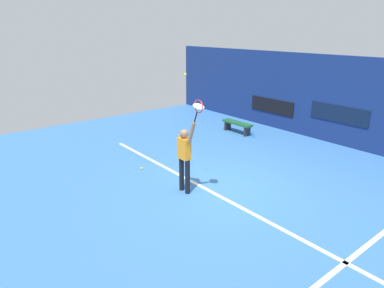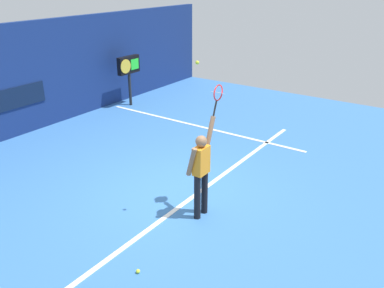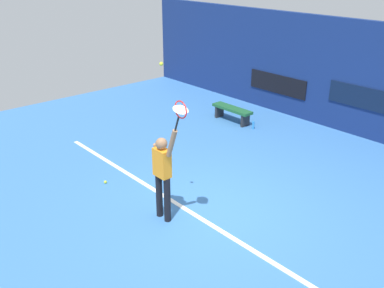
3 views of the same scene
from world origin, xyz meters
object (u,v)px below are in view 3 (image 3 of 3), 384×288
Objects in this scene: tennis_racket at (180,111)px; tennis_ball at (161,64)px; tennis_player at (163,172)px; spare_ball at (105,182)px; court_bench at (232,111)px; water_bottle at (253,125)px.

tennis_racket is 9.19× the size of tennis_ball.
spare_ball is (-1.99, -0.12, -0.98)m from tennis_player.
tennis_ball is at bearing -59.65° from court_bench.
court_bench is at bearing 120.35° from tennis_ball.
court_bench is (-3.42, 4.93, -2.00)m from tennis_racket.
water_bottle is (-2.55, 4.93, -2.22)m from tennis_racket.
tennis_ball is (-0.58, 0.07, 0.68)m from tennis_racket.
tennis_player is at bearing 179.55° from tennis_racket.
tennis_ball reaches higher than spare_ball.
tennis_player is 8.21× the size of water_bottle.
water_bottle reaches higher than spare_ball.
tennis_racket is 3.42m from spare_ball.
tennis_player reaches higher than court_bench.
tennis_player is 2.02m from tennis_ball.
tennis_player is 2.22m from spare_ball.
spare_ball is at bearing -176.51° from tennis_player.
tennis_racket is 0.90m from tennis_ball.
tennis_ball is 0.28× the size of water_bottle.
water_bottle is at bearing 90.33° from spare_ball.
court_bench is 5.83× the size of water_bottle.
tennis_player is at bearing -58.87° from tennis_ball.
court_bench is 5.14m from spare_ball.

